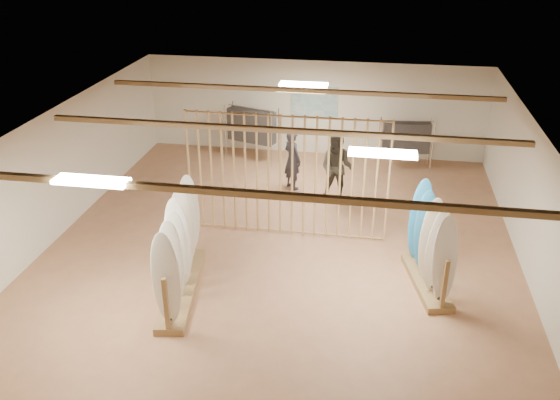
% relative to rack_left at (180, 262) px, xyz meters
% --- Properties ---
extents(floor, '(12.00, 12.00, 0.00)m').
position_rel_rack_left_xyz_m(floor, '(1.59, 1.86, -0.66)').
color(floor, '#AE7854').
rests_on(floor, ground).
extents(ceiling, '(12.00, 12.00, 0.00)m').
position_rel_rack_left_xyz_m(ceiling, '(1.59, 1.86, 2.14)').
color(ceiling, gray).
rests_on(ceiling, ground).
extents(wall_back, '(12.00, 0.00, 12.00)m').
position_rel_rack_left_xyz_m(wall_back, '(1.59, 7.86, 0.74)').
color(wall_back, silver).
rests_on(wall_back, ground).
extents(wall_left, '(0.00, 12.00, 12.00)m').
position_rel_rack_left_xyz_m(wall_left, '(-3.41, 1.86, 0.74)').
color(wall_left, silver).
rests_on(wall_left, ground).
extents(wall_right, '(0.00, 12.00, 12.00)m').
position_rel_rack_left_xyz_m(wall_right, '(6.59, 1.86, 0.74)').
color(wall_right, silver).
rests_on(wall_right, ground).
extents(ceiling_slats, '(9.50, 6.12, 0.10)m').
position_rel_rack_left_xyz_m(ceiling_slats, '(1.59, 1.86, 2.06)').
color(ceiling_slats, olive).
rests_on(ceiling_slats, ground).
extents(light_panels, '(1.20, 0.35, 0.06)m').
position_rel_rack_left_xyz_m(light_panels, '(1.59, 1.86, 2.08)').
color(light_panels, white).
rests_on(light_panels, ground).
extents(bamboo_partition, '(4.45, 0.05, 2.78)m').
position_rel_rack_left_xyz_m(bamboo_partition, '(1.59, 2.66, 0.74)').
color(bamboo_partition, tan).
rests_on(bamboo_partition, ground).
extents(poster, '(1.40, 0.03, 0.90)m').
position_rel_rack_left_xyz_m(poster, '(1.59, 7.84, 0.94)').
color(poster, teal).
rests_on(poster, ground).
extents(rack_left, '(0.92, 2.78, 1.91)m').
position_rel_rack_left_xyz_m(rack_left, '(0.00, 0.00, 0.00)').
color(rack_left, olive).
rests_on(rack_left, floor).
extents(rack_right, '(0.95, 2.00, 1.85)m').
position_rel_rack_left_xyz_m(rack_right, '(4.62, 1.02, -0.03)').
color(rack_right, olive).
rests_on(rack_right, floor).
extents(clothing_rack_a, '(1.47, 0.82, 1.65)m').
position_rel_rack_left_xyz_m(clothing_rack_a, '(-0.10, 6.90, 0.41)').
color(clothing_rack_a, silver).
rests_on(clothing_rack_a, floor).
extents(clothing_rack_b, '(1.39, 0.52, 1.50)m').
position_rel_rack_left_xyz_m(clothing_rack_b, '(4.28, 6.90, 0.32)').
color(clothing_rack_b, silver).
rests_on(clothing_rack_b, floor).
extents(shopper_a, '(0.78, 0.77, 1.80)m').
position_rel_rack_left_xyz_m(shopper_a, '(1.35, 5.15, 0.24)').
color(shopper_a, '#292931').
rests_on(shopper_a, floor).
extents(shopper_b, '(1.09, 0.91, 2.02)m').
position_rel_rack_left_xyz_m(shopper_b, '(2.56, 4.54, 0.35)').
color(shopper_b, '#353129').
rests_on(shopper_b, floor).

